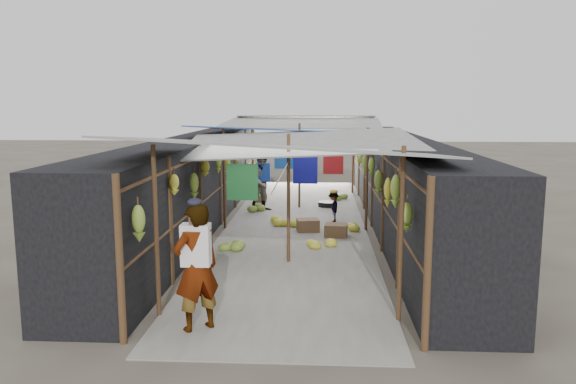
% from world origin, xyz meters
% --- Properties ---
extents(ground, '(80.00, 80.00, 0.00)m').
position_xyz_m(ground, '(0.00, 0.00, 0.00)').
color(ground, '#6B6356').
rests_on(ground, ground).
extents(aisle_slab, '(3.60, 16.00, 0.02)m').
position_xyz_m(aisle_slab, '(0.00, 6.50, 0.01)').
color(aisle_slab, '#9E998E').
rests_on(aisle_slab, ground).
extents(stall_left, '(1.40, 15.00, 2.30)m').
position_xyz_m(stall_left, '(-2.70, 6.50, 1.15)').
color(stall_left, black).
rests_on(stall_left, ground).
extents(stall_right, '(1.40, 15.00, 2.30)m').
position_xyz_m(stall_right, '(2.70, 6.50, 1.15)').
color(stall_right, black).
rests_on(stall_right, ground).
extents(crate_near, '(0.60, 0.51, 0.32)m').
position_xyz_m(crate_near, '(0.33, 5.76, 0.16)').
color(crate_near, brown).
rests_on(crate_near, ground).
extents(crate_mid, '(0.58, 0.49, 0.32)m').
position_xyz_m(crate_mid, '(1.02, 5.22, 0.16)').
color(crate_mid, brown).
rests_on(crate_mid, ground).
extents(crate_back, '(0.43, 0.36, 0.25)m').
position_xyz_m(crate_back, '(-1.30, 9.91, 0.12)').
color(crate_back, brown).
rests_on(crate_back, ground).
extents(black_basin, '(0.56, 0.56, 0.17)m').
position_xyz_m(black_basin, '(0.86, 9.20, 0.08)').
color(black_basin, black).
rests_on(black_basin, ground).
extents(vendor_elderly, '(0.80, 0.75, 1.84)m').
position_xyz_m(vendor_elderly, '(-1.10, -0.50, 0.92)').
color(vendor_elderly, white).
rests_on(vendor_elderly, ground).
extents(shopper_blue, '(1.06, 1.00, 1.72)m').
position_xyz_m(shopper_blue, '(-1.05, 8.45, 0.86)').
color(shopper_blue, '#213DA7').
rests_on(shopper_blue, ground).
extents(vendor_seated, '(0.33, 0.55, 0.83)m').
position_xyz_m(vendor_seated, '(1.00, 6.95, 0.42)').
color(vendor_seated, '#534C48').
rests_on(vendor_seated, ground).
extents(market_canopy, '(5.62, 15.20, 2.77)m').
position_xyz_m(market_canopy, '(0.03, 6.84, 2.40)').
color(market_canopy, brown).
rests_on(market_canopy, ground).
extents(hanging_bananas, '(3.95, 14.36, 0.82)m').
position_xyz_m(hanging_bananas, '(0.09, 6.51, 1.62)').
color(hanging_bananas, olive).
rests_on(hanging_bananas, ground).
extents(floor_bananas, '(3.64, 7.43, 0.36)m').
position_xyz_m(floor_bananas, '(-0.14, 7.02, 0.16)').
color(floor_bananas, olive).
rests_on(floor_bananas, ground).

